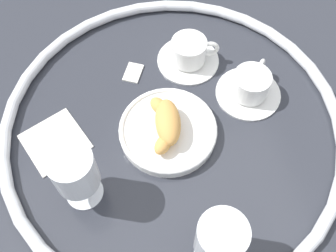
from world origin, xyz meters
TOP-DOWN VIEW (x-y plane):
  - ground_plane at (0.00, 0.00)m, footprint 2.20×2.20m
  - table_chrome_rim at (0.00, 0.00)m, footprint 0.68×0.68m
  - pastry_plate at (-0.01, 0.01)m, footprint 0.19×0.19m
  - croissant_large at (-0.01, 0.02)m, footprint 0.14×0.08m
  - coffee_cup_near at (0.15, -0.08)m, footprint 0.14×0.14m
  - coffee_cup_far at (0.04, -0.17)m, footprint 0.14×0.14m
  - juice_glass_left at (-0.10, 0.19)m, footprint 0.08×0.08m
  - juice_glass_right at (-0.26, -0.01)m, footprint 0.08×0.08m
  - sugar_packet at (0.15, 0.05)m, footprint 0.06×0.05m
  - folded_napkin at (0.02, 0.23)m, footprint 0.14×0.14m

SIDE VIEW (x-z plane):
  - ground_plane at x=0.00m, z-range 0.00..0.00m
  - folded_napkin at x=0.02m, z-range 0.00..0.01m
  - sugar_packet at x=0.15m, z-range 0.00..0.01m
  - table_chrome_rim at x=0.00m, z-range 0.00..0.02m
  - pastry_plate at x=-0.01m, z-range 0.00..0.02m
  - coffee_cup_near at x=0.15m, z-range 0.00..0.06m
  - coffee_cup_far at x=0.04m, z-range 0.00..0.06m
  - croissant_large at x=-0.01m, z-range 0.02..0.06m
  - juice_glass_right at x=-0.26m, z-range 0.02..0.16m
  - juice_glass_left at x=-0.10m, z-range 0.02..0.16m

